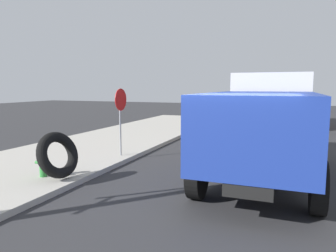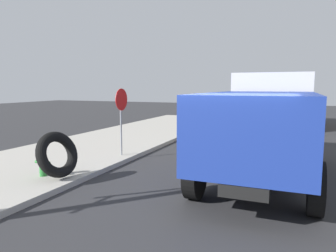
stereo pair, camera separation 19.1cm
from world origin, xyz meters
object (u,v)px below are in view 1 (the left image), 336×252
at_px(loose_tire, 58,155).
at_px(dump_truck_blue, 265,120).
at_px(stop_sign, 121,109).
at_px(fire_hydrant, 43,162).
at_px(dump_truck_orange, 282,101).

bearing_deg(loose_tire, dump_truck_blue, -60.62).
distance_m(loose_tire, stop_sign, 3.23).
xyz_separation_m(fire_hydrant, loose_tire, (0.01, -0.50, 0.22)).
height_order(stop_sign, dump_truck_blue, dump_truck_blue).
bearing_deg(dump_truck_blue, stop_sign, 86.64).
height_order(fire_hydrant, stop_sign, stop_sign).
height_order(stop_sign, dump_truck_orange, dump_truck_orange).
bearing_deg(dump_truck_orange, dump_truck_blue, 179.50).
bearing_deg(stop_sign, dump_truck_orange, -21.79).
bearing_deg(fire_hydrant, dump_truck_blue, -62.84).
bearing_deg(fire_hydrant, dump_truck_orange, -19.84).
bearing_deg(loose_tire, fire_hydrant, 91.19).
bearing_deg(loose_tire, stop_sign, -2.36).
distance_m(loose_tire, dump_truck_blue, 5.74).
distance_m(fire_hydrant, dump_truck_orange, 16.43).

